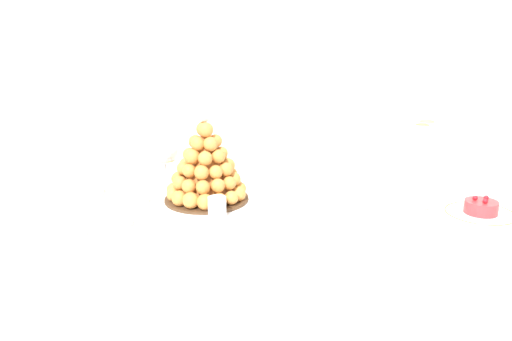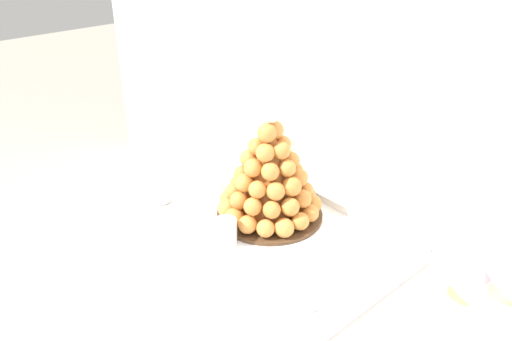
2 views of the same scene
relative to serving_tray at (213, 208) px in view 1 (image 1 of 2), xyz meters
name	(u,v)px [view 1 (image 1 of 2)]	position (x,y,z in m)	size (l,w,h in m)	color
backdrop_wall	(261,34)	(0.28, 0.82, 0.46)	(4.80, 0.10, 2.50)	silver
buffet_table	(313,249)	(0.28, -0.07, -0.12)	(1.61, 0.95, 0.78)	brown
serving_tray	(213,208)	(0.00, 0.00, 0.00)	(0.66, 0.40, 0.02)	white
croquembouche	(206,167)	(-0.01, 0.06, 0.10)	(0.24, 0.24, 0.27)	#4C331E
dessert_cup_left	(123,215)	(-0.24, -0.09, 0.03)	(0.05, 0.05, 0.06)	silver
dessert_cup_mid_left	(217,208)	(0.01, -0.09, 0.03)	(0.05, 0.05, 0.06)	silver
dessert_cup_centre	(303,204)	(0.24, -0.09, 0.03)	(0.06, 0.06, 0.06)	silver
creme_brulee_ramekin	(136,202)	(-0.21, 0.05, 0.01)	(0.08, 0.08, 0.02)	white
macaron_goblet	(423,156)	(0.55, -0.13, 0.16)	(0.13, 0.13, 0.27)	white
fruit_tart_plate	(481,211)	(0.72, -0.16, 0.01)	(0.19, 0.19, 0.05)	white
wine_glass	(165,152)	(-0.13, 0.23, 0.11)	(0.08, 0.08, 0.16)	silver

